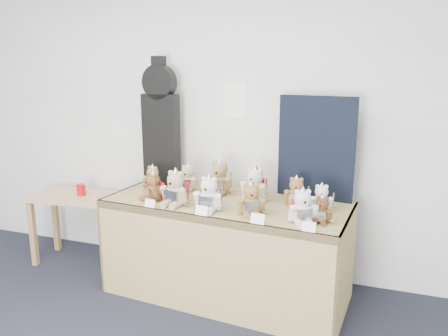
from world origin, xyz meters
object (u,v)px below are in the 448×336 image
(side_table, at_px, (76,207))
(teddy_back_right, at_px, (296,193))
(teddy_front_far_right, at_px, (302,208))
(teddy_back_left, at_px, (188,179))
(display_table, at_px, (222,225))
(teddy_front_left, at_px, (176,190))
(teddy_front_right, at_px, (251,200))
(teddy_front_end, at_px, (322,211))
(teddy_back_far_left, at_px, (153,179))
(teddy_back_centre_right, at_px, (255,185))
(teddy_front_far_left, at_px, (153,188))
(teddy_front_centre, at_px, (209,195))
(teddy_back_centre_left, at_px, (219,179))
(guitar_case, at_px, (161,123))
(red_cup, at_px, (81,190))
(teddy_back_end, at_px, (321,199))

(side_table, bearing_deg, teddy_back_right, -7.77)
(teddy_front_far_right, bearing_deg, teddy_back_left, 131.96)
(display_table, xyz_separation_m, teddy_front_left, (-0.33, -0.14, 0.29))
(teddy_front_right, height_order, teddy_front_end, teddy_front_right)
(teddy_back_far_left, bearing_deg, teddy_back_centre_right, 10.76)
(teddy_front_far_left, xyz_separation_m, teddy_front_centre, (0.52, -0.10, 0.02))
(teddy_front_far_left, bearing_deg, teddy_front_right, 27.28)
(teddy_back_left, height_order, teddy_back_right, teddy_back_right)
(teddy_back_centre_left, bearing_deg, guitar_case, 168.01)
(teddy_front_centre, bearing_deg, teddy_front_left, 172.89)
(display_table, xyz_separation_m, teddy_back_centre_right, (0.21, 0.19, 0.29))
(side_table, bearing_deg, teddy_front_far_left, -22.76)
(red_cup, xyz_separation_m, teddy_back_far_left, (0.77, -0.02, 0.18))
(teddy_front_left, bearing_deg, teddy_front_end, 7.06)
(side_table, xyz_separation_m, teddy_front_far_left, (0.99, -0.29, 0.36))
(side_table, bearing_deg, teddy_front_end, -15.48)
(teddy_back_left, bearing_deg, teddy_front_far_right, -24.41)
(teddy_front_far_right, height_order, teddy_back_centre_left, teddy_back_centre_left)
(display_table, distance_m, teddy_front_right, 0.43)
(teddy_front_far_right, xyz_separation_m, teddy_back_centre_left, (-0.77, 0.48, 0.02))
(teddy_front_left, distance_m, teddy_back_right, 0.93)
(teddy_back_left, relative_size, teddy_back_centre_left, 0.79)
(teddy_front_right, xyz_separation_m, teddy_back_far_left, (-0.99, 0.37, -0.01))
(teddy_front_far_right, bearing_deg, teddy_back_right, 82.89)
(teddy_front_left, xyz_separation_m, teddy_back_far_left, (-0.38, 0.34, -0.03))
(teddy_back_end, bearing_deg, teddy_back_centre_right, 158.70)
(teddy_back_left, bearing_deg, teddy_front_centre, -50.57)
(side_table, height_order, teddy_front_right, teddy_front_right)
(teddy_front_end, height_order, teddy_back_right, teddy_back_right)
(guitar_case, bearing_deg, teddy_front_far_left, -64.49)
(teddy_front_right, bearing_deg, teddy_front_far_left, 153.78)
(red_cup, height_order, teddy_back_far_left, teddy_back_far_left)
(teddy_front_left, bearing_deg, teddy_back_far_left, 146.42)
(teddy_back_end, bearing_deg, teddy_front_far_right, -117.90)
(guitar_case, height_order, teddy_front_centre, guitar_case)
(teddy_back_centre_right, xyz_separation_m, teddy_back_far_left, (-0.92, 0.01, -0.03))
(guitar_case, bearing_deg, teddy_front_centre, -33.89)
(teddy_front_end, bearing_deg, guitar_case, 165.63)
(teddy_back_left, relative_size, teddy_back_end, 1.11)
(teddy_back_centre_left, bearing_deg, display_table, -64.57)
(teddy_front_end, distance_m, teddy_back_far_left, 1.53)
(teddy_front_centre, bearing_deg, teddy_front_right, 1.40)
(teddy_back_centre_right, distance_m, teddy_back_far_left, 0.92)
(teddy_front_end, bearing_deg, teddy_back_far_left, 172.87)
(red_cup, relative_size, teddy_front_far_right, 0.40)
(side_table, xyz_separation_m, teddy_back_end, (2.30, -0.11, 0.35))
(guitar_case, relative_size, teddy_back_centre_right, 3.72)
(side_table, xyz_separation_m, teddy_back_right, (2.10, -0.05, 0.36))
(teddy_back_centre_left, relative_size, teddy_back_end, 1.40)
(side_table, bearing_deg, teddy_back_centre_left, -4.17)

